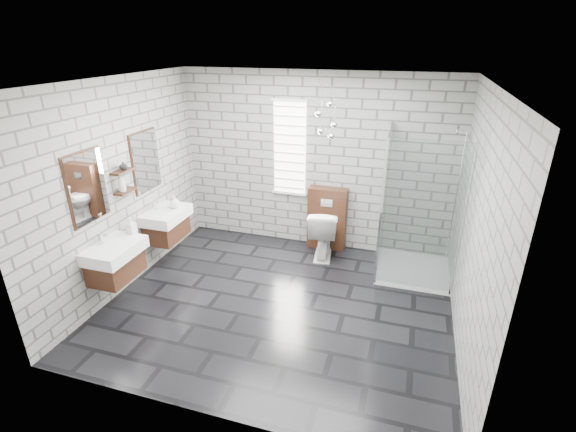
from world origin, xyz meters
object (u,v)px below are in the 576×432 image
at_px(vanity_left, 112,251).
at_px(cistern_panel, 327,218).
at_px(vanity_right, 164,216).
at_px(shower_enclosure, 409,243).
at_px(toilet, 323,232).

height_order(vanity_left, cistern_panel, vanity_left).
height_order(vanity_right, cistern_panel, vanity_right).
height_order(shower_enclosure, toilet, shower_enclosure).
distance_m(vanity_left, cistern_panel, 3.16).
relative_size(vanity_left, vanity_right, 1.00).
bearing_deg(shower_enclosure, cistern_panel, 157.67).
bearing_deg(vanity_right, toilet, 22.98).
height_order(vanity_right, toilet, vanity_right).
bearing_deg(shower_enclosure, vanity_right, -169.06).
bearing_deg(vanity_left, toilet, 43.44).
bearing_deg(cistern_panel, shower_enclosure, -22.33).
bearing_deg(cistern_panel, vanity_left, -133.07).
bearing_deg(toilet, vanity_right, 15.23).
xyz_separation_m(vanity_left, shower_enclosure, (3.41, 1.78, -0.25)).
relative_size(vanity_right, shower_enclosure, 0.77).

